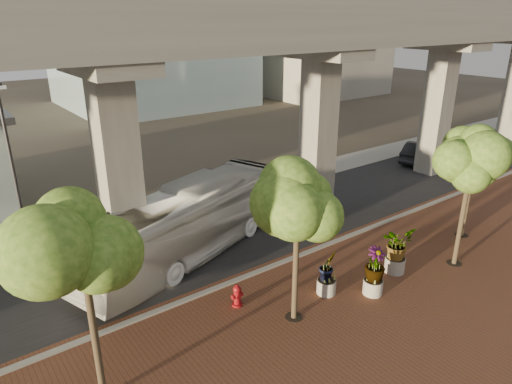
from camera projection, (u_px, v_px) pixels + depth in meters
ground at (256, 249)px, 23.45m from camera, size 160.00×160.00×0.00m
brick_plaza at (381, 327)px, 17.46m from camera, size 70.00×13.00×0.06m
asphalt_road at (235, 234)px, 24.93m from camera, size 90.00×8.00×0.04m
curb_strip at (281, 263)px, 21.92m from camera, size 70.00×0.25×0.16m
far_sidewalk at (186, 203)px, 29.04m from camera, size 90.00×3.00×0.06m
transit_viaduct at (232, 101)px, 22.32m from camera, size 72.00×5.60×12.40m
midrise_block at (316, 10)px, 67.27m from camera, size 18.00×16.00×24.00m
transit_bus at (188, 223)px, 22.22m from camera, size 12.97×6.93×3.54m
parked_car at (418, 152)px, 37.19m from camera, size 5.29×3.37×1.64m
fire_hydrant at (237, 295)px, 18.58m from camera, size 0.49×0.44×0.99m
planter_front at (397, 245)px, 20.75m from camera, size 2.04×2.04×2.24m
planter_right at (375, 266)px, 19.09m from camera, size 2.04×2.04×2.18m
planter_left at (327, 268)px, 19.15m from camera, size 1.81×1.81×2.00m
street_tree_far_west at (82, 255)px, 12.40m from camera, size 3.76×3.76×6.77m
street_tree_near_west at (298, 213)px, 16.39m from camera, size 3.76×3.76×6.24m
street_tree_near_east at (472, 160)px, 20.08m from camera, size 3.47×3.47×6.79m
street_tree_far_east at (474, 164)px, 23.29m from camera, size 3.73×3.73×5.80m
streetlamp_west at (12, 161)px, 20.80m from camera, size 0.42×1.24×8.56m
streetlamp_east at (321, 119)px, 32.59m from camera, size 0.37×1.07×7.37m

